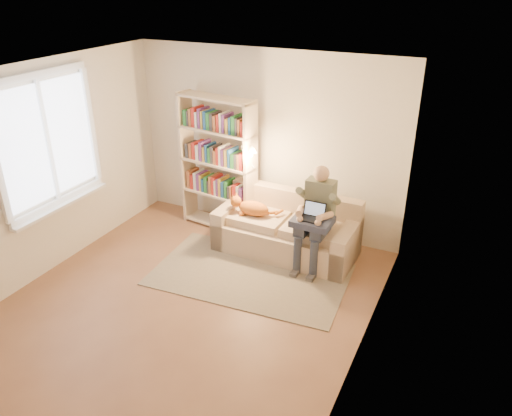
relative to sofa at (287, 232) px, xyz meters
The scene contains 13 objects.
floor 1.79m from the sofa, 109.36° to the right, with size 4.50×4.50×0.00m, color brown.
ceiling 2.90m from the sofa, 109.36° to the right, with size 4.00×4.50×0.02m, color white.
wall_left 3.23m from the sofa, 147.25° to the right, with size 0.02×4.50×2.60m, color silver.
wall_right 2.41m from the sofa, 49.58° to the right, with size 0.02×4.50×2.60m, color silver.
wall_back 1.31m from the sofa, 134.84° to the left, with size 4.00×0.02×2.60m, color silver.
window 3.12m from the sofa, 149.98° to the right, with size 0.12×1.52×1.69m.
sofa is the anchor object (origin of this frame).
person 0.66m from the sofa, 19.01° to the right, with size 0.37×0.60×1.34m.
cat 0.57m from the sofa, 166.23° to the right, with size 0.66×0.24×0.24m.
blanket 0.63m from the sofa, 34.14° to the right, with size 0.49×0.40×0.08m, color #282F47.
laptop 0.69m from the sofa, 33.15° to the right, with size 0.28×0.25×0.24m.
bookshelf 1.45m from the sofa, 168.72° to the left, with size 1.31×0.53×1.98m.
rug 0.84m from the sofa, 103.64° to the right, with size 2.42×1.43×0.01m, color gray.
Camera 1 is at (2.77, -3.90, 3.52)m, focal length 35.00 mm.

